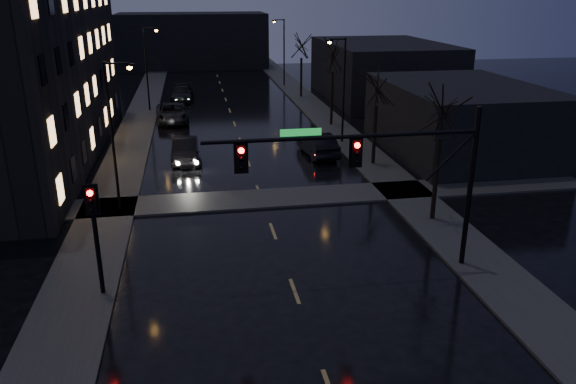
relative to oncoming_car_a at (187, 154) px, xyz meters
name	(u,v)px	position (x,y,z in m)	size (l,w,h in m)	color
sidewalk_left	(134,135)	(-4.34, 8.43, -0.61)	(3.00, 140.00, 0.12)	#2D2D2B
sidewalk_right	(335,127)	(12.66, 8.43, -0.61)	(3.00, 140.00, 0.12)	#2D2D2B
sidewalk_cross	(262,199)	(4.16, -8.07, -0.61)	(40.00, 3.00, 0.12)	#2D2D2B
commercial_right_near	(460,119)	(19.66, -0.57, 1.83)	(10.00, 14.00, 5.00)	black
commercial_right_far	(382,71)	(21.16, 21.43, 2.33)	(12.00, 18.00, 6.00)	black
far_block	(193,40)	(1.16, 51.43, 3.33)	(22.00, 10.00, 8.00)	black
signal_mast	(386,163)	(8.01, -17.58, 4.20)	(11.11, 0.41, 7.00)	black
signal_pole_left	(95,225)	(-3.34, -17.58, 2.34)	(0.35, 0.41, 4.53)	black
tree_near	(443,102)	(12.56, -12.57, 5.55)	(3.52, 3.52, 8.08)	black
tree_mid_a	(377,79)	(12.56, -2.57, 5.16)	(3.30, 3.30, 7.58)	black
tree_mid_b	(333,49)	(12.56, 9.43, 5.94)	(3.74, 3.74, 8.59)	black
tree_far	(301,41)	(12.56, 23.43, 5.39)	(3.43, 3.43, 7.88)	black
streetlight_l_near	(115,125)	(-3.42, -8.57, 4.11)	(1.53, 0.28, 8.00)	black
streetlight_l_far	(148,62)	(-3.42, 18.43, 4.11)	(1.53, 0.28, 8.00)	black
streetlight_r_mid	(341,82)	(11.75, 3.43, 4.11)	(1.53, 0.28, 8.00)	black
streetlight_r_far	(282,47)	(11.75, 31.43, 4.11)	(1.53, 0.28, 8.00)	black
oncoming_car_a	(187,154)	(0.00, 0.00, 0.00)	(1.58, 3.93, 1.34)	black
oncoming_car_b	(185,150)	(-0.15, 0.53, 0.12)	(1.66, 4.77, 1.57)	black
oncoming_car_c	(172,113)	(-1.33, 13.21, 0.15)	(2.73, 5.93, 1.65)	black
oncoming_car_d	(182,94)	(-0.49, 23.41, 0.12)	(2.22, 5.46, 1.58)	black
lead_car	(318,144)	(9.29, 0.30, 0.17)	(1.77, 5.08, 1.67)	black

